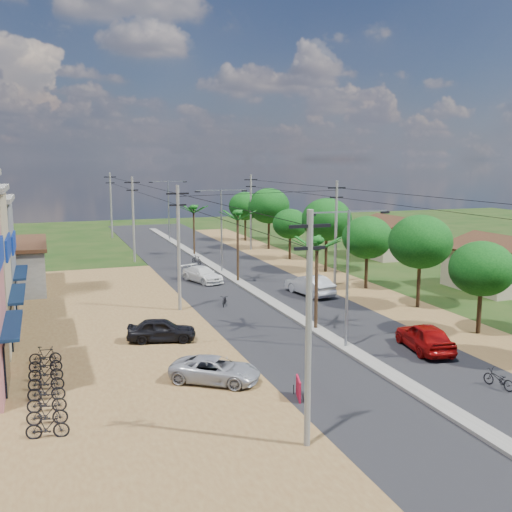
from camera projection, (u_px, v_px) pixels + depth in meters
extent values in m
plane|color=black|center=(346.00, 349.00, 34.34)|extent=(160.00, 160.00, 0.00)
cube|color=black|center=(257.00, 294.00, 48.28)|extent=(12.00, 110.00, 0.04)
cube|color=#605E56|center=(245.00, 286.00, 51.05)|extent=(1.00, 90.00, 0.18)
cube|color=brown|center=(66.00, 336.00, 36.77)|extent=(18.00, 46.00, 0.04)
cube|color=brown|center=(351.00, 287.00, 51.11)|extent=(5.00, 90.00, 0.03)
cube|color=#0D1C36|center=(12.00, 325.00, 27.98)|extent=(0.80, 5.40, 0.15)
cube|color=black|center=(7.00, 363.00, 28.15)|extent=(0.10, 3.00, 2.40)
cube|color=navy|center=(0.00, 254.00, 27.33)|extent=(0.12, 4.20, 1.20)
cube|color=#0D1C36|center=(17.00, 294.00, 34.49)|extent=(0.80, 5.40, 0.15)
cube|color=black|center=(13.00, 325.00, 34.66)|extent=(0.10, 3.00, 2.40)
cube|color=navy|center=(8.00, 247.00, 33.94)|extent=(0.12, 4.20, 1.20)
cube|color=#0D1C36|center=(21.00, 273.00, 40.99)|extent=(0.80, 5.40, 0.15)
cube|color=black|center=(17.00, 298.00, 41.16)|extent=(0.10, 3.00, 2.40)
cube|color=navy|center=(14.00, 242.00, 40.55)|extent=(0.12, 4.20, 1.20)
cube|color=gray|center=(502.00, 270.00, 50.03)|extent=(7.00, 7.00, 3.30)
cube|color=gray|center=(394.00, 242.00, 67.09)|extent=(7.00, 7.00, 3.30)
cylinder|color=black|center=(480.00, 303.00, 37.13)|extent=(0.28, 0.28, 3.85)
ellipsoid|color=black|center=(482.00, 269.00, 36.78)|extent=(4.00, 4.00, 3.40)
cylinder|color=black|center=(419.00, 277.00, 43.71)|extent=(0.28, 0.28, 4.55)
ellipsoid|color=black|center=(420.00, 242.00, 43.30)|extent=(4.60, 4.60, 3.91)
cylinder|color=black|center=(366.00, 265.00, 50.16)|extent=(0.28, 0.28, 4.06)
ellipsoid|color=black|center=(367.00, 237.00, 49.79)|extent=(4.20, 4.20, 3.57)
cylinder|color=black|center=(326.00, 248.00, 57.60)|extent=(0.28, 0.28, 4.76)
ellipsoid|color=black|center=(327.00, 219.00, 57.17)|extent=(4.80, 4.80, 4.08)
cylinder|color=black|center=(290.00, 243.00, 64.99)|extent=(0.28, 0.28, 3.64)
ellipsoid|color=black|center=(290.00, 224.00, 64.66)|extent=(3.80, 3.80, 3.23)
cylinder|color=black|center=(269.00, 229.00, 72.53)|extent=(0.28, 0.28, 4.90)
ellipsoid|color=black|center=(269.00, 206.00, 72.08)|extent=(5.00, 5.00, 4.25)
cylinder|color=black|center=(245.00, 225.00, 79.91)|extent=(0.28, 0.28, 4.34)
ellipsoid|color=black|center=(245.00, 206.00, 79.51)|extent=(4.40, 4.40, 3.74)
cylinder|color=black|center=(316.00, 286.00, 37.59)|extent=(0.22, 0.22, 5.80)
cylinder|color=black|center=(238.00, 248.00, 52.43)|extent=(0.22, 0.22, 6.20)
cylinder|color=black|center=(194.00, 231.00, 67.36)|extent=(0.22, 0.22, 5.50)
cylinder|color=gray|center=(347.00, 281.00, 33.70)|extent=(0.16, 0.16, 8.00)
cube|color=gray|center=(368.00, 211.00, 33.48)|extent=(2.40, 0.08, 0.08)
cube|color=gray|center=(329.00, 212.00, 32.68)|extent=(2.40, 0.08, 0.08)
cube|color=black|center=(385.00, 212.00, 33.86)|extent=(0.50, 0.18, 0.12)
cube|color=black|center=(311.00, 215.00, 32.33)|extent=(0.50, 0.18, 0.12)
cylinder|color=gray|center=(222.00, 231.00, 56.93)|extent=(0.16, 0.16, 8.00)
cube|color=gray|center=(233.00, 190.00, 56.71)|extent=(2.40, 0.08, 0.08)
cube|color=gray|center=(209.00, 190.00, 55.91)|extent=(2.40, 0.08, 0.08)
cube|color=black|center=(244.00, 191.00, 57.10)|extent=(0.50, 0.18, 0.12)
cube|color=black|center=(197.00, 192.00, 55.56)|extent=(0.50, 0.18, 0.12)
cylinder|color=gray|center=(169.00, 211.00, 80.17)|extent=(0.16, 0.16, 8.00)
cube|color=gray|center=(177.00, 181.00, 79.95)|extent=(2.40, 0.08, 0.08)
cube|color=gray|center=(159.00, 181.00, 79.15)|extent=(2.40, 0.08, 0.08)
cube|color=black|center=(185.00, 182.00, 80.33)|extent=(0.50, 0.18, 0.12)
cube|color=black|center=(151.00, 182.00, 78.80)|extent=(0.50, 0.18, 0.12)
cylinder|color=#605E56|center=(308.00, 331.00, 22.00)|extent=(0.24, 0.24, 9.00)
cube|color=black|center=(310.00, 226.00, 21.38)|extent=(1.60, 0.12, 0.12)
cube|color=black|center=(310.00, 248.00, 21.50)|extent=(1.20, 0.12, 0.12)
cylinder|color=#605E56|center=(179.00, 249.00, 42.44)|extent=(0.24, 0.24, 9.00)
cube|color=black|center=(178.00, 194.00, 41.82)|extent=(1.60, 0.12, 0.12)
cube|color=black|center=(178.00, 205.00, 41.95)|extent=(1.20, 0.12, 0.12)
cylinder|color=#605E56|center=(133.00, 220.00, 62.89)|extent=(0.24, 0.24, 9.00)
cube|color=black|center=(132.00, 182.00, 62.27)|extent=(1.60, 0.12, 0.12)
cube|color=black|center=(132.00, 190.00, 62.39)|extent=(1.20, 0.12, 0.12)
cylinder|color=#605E56|center=(111.00, 206.00, 82.40)|extent=(0.24, 0.24, 9.00)
cube|color=black|center=(110.00, 177.00, 81.78)|extent=(1.60, 0.12, 0.12)
cube|color=black|center=(110.00, 183.00, 81.91)|extent=(1.20, 0.12, 0.12)
cylinder|color=#605E56|center=(336.00, 234.00, 50.99)|extent=(0.24, 0.24, 9.00)
cube|color=black|center=(337.00, 188.00, 50.37)|extent=(1.60, 0.12, 0.12)
cube|color=black|center=(337.00, 197.00, 50.50)|extent=(1.20, 0.12, 0.12)
cylinder|color=#605E56|center=(251.00, 213.00, 71.43)|extent=(0.24, 0.24, 9.00)
cube|color=black|center=(251.00, 180.00, 70.81)|extent=(1.60, 0.12, 0.12)
cube|color=black|center=(251.00, 186.00, 70.94)|extent=(1.20, 0.12, 0.12)
imported|color=#7D0706|center=(425.00, 337.00, 33.84)|extent=(2.64, 4.95, 1.60)
imported|color=#9EA1A6|center=(310.00, 286.00, 47.77)|extent=(2.55, 5.13, 1.62)
imported|color=silver|center=(202.00, 275.00, 52.90)|extent=(3.32, 5.00, 1.34)
imported|color=#9EA1A6|center=(215.00, 371.00, 29.08)|extent=(4.77, 4.16, 1.22)
imported|color=black|center=(162.00, 330.00, 35.65)|extent=(4.33, 2.58, 1.38)
imported|color=black|center=(499.00, 380.00, 28.32)|extent=(0.93, 1.77, 0.89)
imported|color=black|center=(225.00, 301.00, 44.30)|extent=(1.13, 1.67, 0.83)
imported|color=black|center=(197.00, 260.00, 61.86)|extent=(1.01, 1.62, 0.94)
cube|color=maroon|center=(298.00, 389.00, 27.05)|extent=(0.41, 1.16, 0.99)
cylinder|color=black|center=(303.00, 399.00, 26.59)|extent=(0.04, 0.04, 0.49)
cylinder|color=black|center=(294.00, 390.00, 27.60)|extent=(0.04, 0.04, 0.49)
imported|color=black|center=(47.00, 427.00, 23.21)|extent=(1.72, 0.73, 1.00)
imported|color=black|center=(47.00, 414.00, 24.42)|extent=(1.72, 0.73, 1.00)
imported|color=black|center=(47.00, 402.00, 25.63)|extent=(1.72, 0.73, 1.00)
imported|color=black|center=(46.00, 391.00, 26.83)|extent=(1.72, 0.73, 1.00)
imported|color=black|center=(46.00, 381.00, 28.04)|extent=(1.72, 0.73, 1.00)
imported|color=black|center=(46.00, 372.00, 29.25)|extent=(1.72, 0.73, 1.00)
imported|color=black|center=(45.00, 363.00, 30.46)|extent=(1.72, 0.73, 1.00)
imported|color=black|center=(45.00, 355.00, 31.67)|extent=(1.72, 0.73, 1.00)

